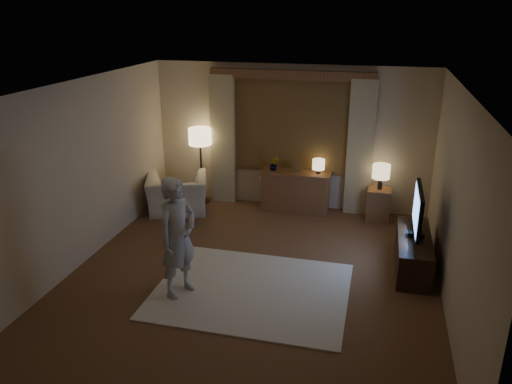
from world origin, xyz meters
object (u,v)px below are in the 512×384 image
(side_table, at_px, (378,204))
(tv_stand, at_px, (413,253))
(sideboard, at_px, (295,192))
(armchair, at_px, (177,194))
(person, at_px, (178,237))

(side_table, xyz_separation_m, tv_stand, (0.51, -1.71, -0.03))
(sideboard, xyz_separation_m, side_table, (1.48, -0.05, -0.07))
(sideboard, relative_size, armchair, 1.15)
(armchair, distance_m, tv_stand, 4.21)
(tv_stand, bearing_deg, sideboard, 138.59)
(armchair, bearing_deg, person, 92.96)
(person, bearing_deg, armchair, 46.93)
(tv_stand, xyz_separation_m, person, (-2.95, -1.42, 0.56))
(side_table, height_order, person, person)
(armchair, relative_size, side_table, 1.87)
(armchair, bearing_deg, tv_stand, 143.92)
(armchair, height_order, side_table, armchair)
(tv_stand, bearing_deg, armchair, 164.04)
(sideboard, bearing_deg, tv_stand, -41.41)
(side_table, bearing_deg, sideboard, 178.06)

